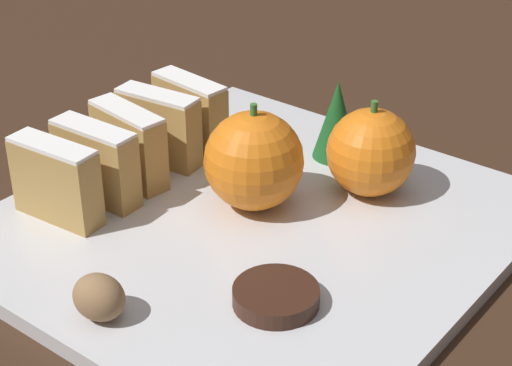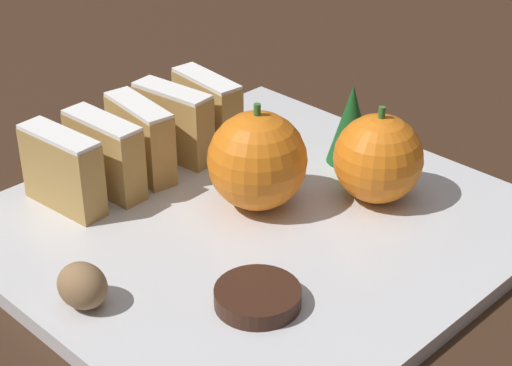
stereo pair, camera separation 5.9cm
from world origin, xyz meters
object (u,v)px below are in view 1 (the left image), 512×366
at_px(orange_far, 371,152).
at_px(chocolate_cookie, 276,296).
at_px(walnut, 99,297).
at_px(orange_near, 254,161).

xyz_separation_m(orange_far, chocolate_cookie, (0.03, -0.15, -0.03)).
height_order(orange_far, chocolate_cookie, orange_far).
bearing_deg(walnut, orange_far, 78.16).
relative_size(orange_near, walnut, 2.33).
height_order(orange_far, walnut, orange_far).
relative_size(orange_near, chocolate_cookie, 1.49).
distance_m(orange_near, walnut, 0.16).
height_order(orange_near, chocolate_cookie, orange_near).
xyz_separation_m(orange_far, walnut, (-0.05, -0.23, -0.02)).
bearing_deg(walnut, chocolate_cookie, 44.63).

